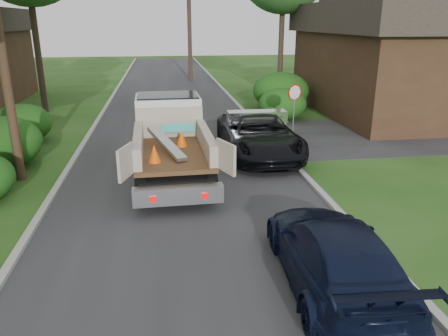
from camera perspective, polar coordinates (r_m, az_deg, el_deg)
name	(u,v)px	position (r m, az deg, el deg)	size (l,w,h in m)	color
ground	(194,237)	(11.04, -3.89, -8.93)	(120.00, 120.00, 0.00)	#214413
road	(178,137)	(20.43, -6.06, 4.09)	(8.00, 90.00, 0.02)	#28282B
side_street	(429,133)	(23.20, 25.25, 4.16)	(16.00, 7.00, 0.02)	#28282B
curb_left	(87,139)	(20.69, -17.51, 3.67)	(0.20, 90.00, 0.12)	#9E9E99
curb_right	(264,133)	(20.95, 5.24, 4.64)	(0.20, 90.00, 0.12)	#9E9E99
stop_sign	(294,100)	(19.94, 9.16, 8.81)	(0.71, 0.32, 2.48)	slate
house_right	(403,57)	(27.48, 22.31, 13.25)	(9.72, 12.96, 6.20)	#3B2518
hedge_left_b	(1,142)	(17.78, -27.11, 3.01)	(2.86, 2.86, 1.87)	#114911
hedge_left_c	(21,123)	(21.14, -24.97, 5.29)	(2.60, 2.60, 1.70)	#114911
hedge_right_a	(282,104)	(24.04, 7.65, 8.29)	(2.60, 2.60, 1.70)	#114911
hedge_right_b	(281,91)	(27.04, 7.41, 9.99)	(3.38, 3.38, 2.21)	#114911
flatbed_truck	(170,132)	(15.69, -7.06, 4.70)	(3.10, 6.66, 2.50)	black
black_pickup	(259,135)	(17.41, 4.55, 4.38)	(2.76, 5.98, 1.66)	black
navy_suv	(334,254)	(9.09, 14.18, -10.85)	(2.00, 4.93, 1.43)	black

